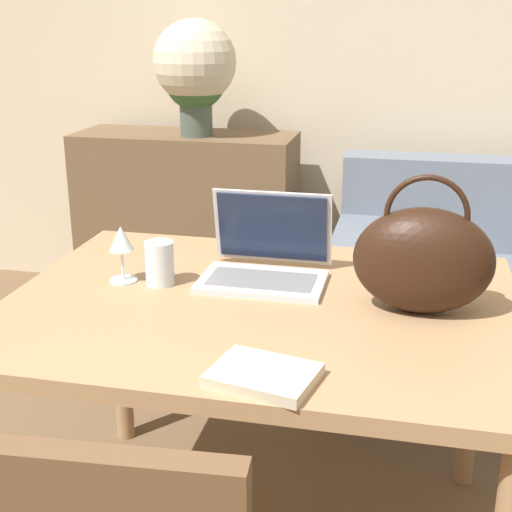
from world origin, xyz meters
name	(u,v)px	position (x,y,z in m)	size (l,w,h in m)	color
wall_back	(342,30)	(0.00, 2.74, 1.35)	(10.00, 0.06, 2.70)	beige
dining_table	(260,332)	(0.03, 0.82, 0.66)	(1.28, 0.97, 0.74)	#A87F56
sideboard	(188,224)	(-0.69, 2.41, 0.44)	(1.04, 0.40, 0.89)	brown
laptop	(267,255)	(0.01, 1.00, 0.80)	(0.33, 0.27, 0.23)	silver
drinking_glass	(160,263)	(-0.26, 0.88, 0.80)	(0.08, 0.08, 0.12)	silver
wine_glass	(121,243)	(-0.36, 0.88, 0.85)	(0.07, 0.07, 0.15)	silver
handbag	(423,259)	(0.42, 0.84, 0.88)	(0.33, 0.17, 0.34)	black
flower_vase	(195,69)	(-0.61, 2.37, 1.19)	(0.38, 0.38, 0.52)	#47564C
book	(263,375)	(0.12, 0.43, 0.76)	(0.23, 0.19, 0.02)	beige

